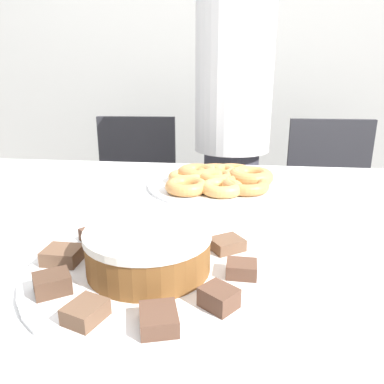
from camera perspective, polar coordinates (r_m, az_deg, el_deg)
wall_back at (r=2.40m, az=4.81°, el=22.75°), size 8.00×0.05×2.60m
table at (r=0.85m, az=0.18°, el=-8.58°), size 2.00×1.05×0.78m
person_standing at (r=1.62m, az=6.12°, el=8.40°), size 0.32×0.32×1.56m
office_chair_left at (r=1.90m, az=-8.87°, el=-3.25°), size 0.46×0.46×0.88m
office_chair_right at (r=1.90m, az=20.30°, el=-4.24°), size 0.45×0.45×0.88m
plate_cake at (r=0.61m, az=-6.52°, el=-11.88°), size 0.39×0.39×0.01m
plate_donuts at (r=1.06m, az=3.68°, el=1.13°), size 0.38×0.38×0.01m
frosted_cake at (r=0.59m, az=-6.65°, el=-8.64°), size 0.20×0.20×0.07m
lamington_0 at (r=0.51m, az=4.11°, el=-15.75°), size 0.06×0.06×0.03m
lamington_1 at (r=0.59m, az=7.56°, el=-11.54°), size 0.05×0.04×0.02m
lamington_2 at (r=0.66m, az=5.32°, el=-7.91°), size 0.07×0.07×0.02m
lamington_3 at (r=0.72m, az=-0.24°, el=-5.74°), size 0.07×0.07×0.02m
lamington_4 at (r=0.73m, az=-7.19°, el=-5.30°), size 0.06×0.06×0.02m
lamington_5 at (r=0.71m, az=-14.00°, el=-6.40°), size 0.08×0.08×0.02m
lamington_6 at (r=0.65m, az=-19.11°, el=-9.07°), size 0.06×0.05×0.02m
lamington_7 at (r=0.57m, az=-20.53°, el=-12.89°), size 0.06×0.06×0.03m
lamington_8 at (r=0.51m, az=-15.92°, el=-17.16°), size 0.06×0.06×0.02m
lamington_9 at (r=0.48m, az=-5.58°, el=-18.67°), size 0.06×0.06×0.02m
donut_0 at (r=1.05m, az=3.70°, el=2.24°), size 0.10×0.10×0.03m
donut_1 at (r=0.96m, az=4.60°, el=0.64°), size 0.11×0.11×0.03m
donut_2 at (r=0.99m, az=8.10°, el=1.03°), size 0.13×0.13×0.03m
donut_3 at (r=1.06m, az=8.92°, el=2.34°), size 0.13×0.13×0.04m
donut_4 at (r=1.12m, az=6.18°, el=3.06°), size 0.12×0.12×0.03m
donut_5 at (r=1.12m, az=3.74°, el=3.09°), size 0.12×0.12×0.03m
donut_6 at (r=1.09m, az=0.79°, el=2.93°), size 0.12×0.12×0.04m
donut_7 at (r=1.06m, az=-0.87°, el=2.31°), size 0.10×0.10×0.03m
donut_8 at (r=0.97m, az=-0.84°, el=0.88°), size 0.11×0.11×0.03m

